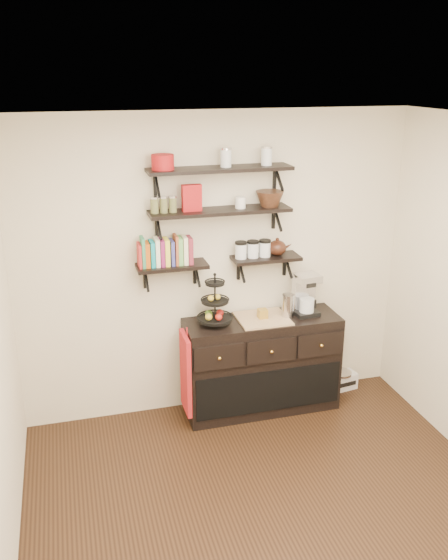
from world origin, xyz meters
TOP-DOWN VIEW (x-y plane):
  - floor at (0.00, 0.00)m, footprint 3.50×3.50m
  - ceiling at (0.00, 0.00)m, footprint 3.50×3.50m
  - back_wall at (0.00, 1.75)m, footprint 3.50×0.02m
  - shelf_top at (0.00, 1.62)m, footprint 1.20×0.27m
  - shelf_mid at (0.00, 1.62)m, footprint 1.20×0.27m
  - shelf_low_left at (-0.42, 1.63)m, footprint 0.60×0.25m
  - shelf_low_right at (0.42, 1.63)m, footprint 0.60×0.25m
  - cookbooks at (-0.47, 1.63)m, footprint 0.43×0.15m
  - glass_canisters at (0.30, 1.63)m, footprint 0.32×0.10m
  - sideboard at (0.36, 1.51)m, footprint 1.40×0.50m
  - fruit_stand at (-0.07, 1.52)m, footprint 0.31×0.31m
  - candle at (0.36, 1.51)m, footprint 0.08×0.08m
  - coffee_maker at (0.77, 1.54)m, footprint 0.23×0.22m
  - thermal_carafe at (0.59, 1.49)m, footprint 0.11×0.11m
  - apron at (-0.37, 1.41)m, footprint 0.04×0.31m
  - radio at (1.24, 1.63)m, footprint 0.33×0.23m
  - recipe_box at (-0.24, 1.61)m, footprint 0.16×0.07m
  - walnut_bowl at (0.44, 1.61)m, footprint 0.24×0.24m
  - ramekins at (0.18, 1.61)m, footprint 0.09×0.09m
  - teapot at (0.52, 1.63)m, footprint 0.23×0.19m
  - red_pot at (-0.47, 1.61)m, footprint 0.18×0.18m

SIDE VIEW (x-z plane):
  - floor at x=0.00m, z-range 0.00..0.00m
  - radio at x=1.24m, z-range 0.00..0.18m
  - sideboard at x=0.36m, z-range -0.01..0.91m
  - apron at x=-0.37m, z-range 0.15..0.88m
  - candle at x=0.36m, z-range 0.92..1.00m
  - thermal_carafe at x=0.59m, z-range 0.90..1.12m
  - fruit_stand at x=-0.07m, z-range 0.83..1.28m
  - coffee_maker at x=0.77m, z-range 0.89..1.28m
  - back_wall at x=0.00m, z-range 0.00..2.70m
  - shelf_low_left at x=-0.42m, z-range 1.31..1.54m
  - shelf_low_right at x=0.42m, z-range 1.31..1.54m
  - glass_canisters at x=0.30m, z-range 1.45..1.58m
  - teapot at x=0.52m, z-range 1.45..1.61m
  - cookbooks at x=-0.47m, z-range 1.44..1.70m
  - shelf_mid at x=0.00m, z-range 1.77..2.00m
  - ramekins at x=0.18m, z-range 1.90..2.00m
  - walnut_bowl at x=0.44m, z-range 1.90..2.03m
  - recipe_box at x=-0.24m, z-range 1.90..2.12m
  - shelf_top at x=0.00m, z-range 2.12..2.35m
  - red_pot at x=-0.47m, z-range 2.25..2.37m
  - ceiling at x=0.00m, z-range 2.69..2.71m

